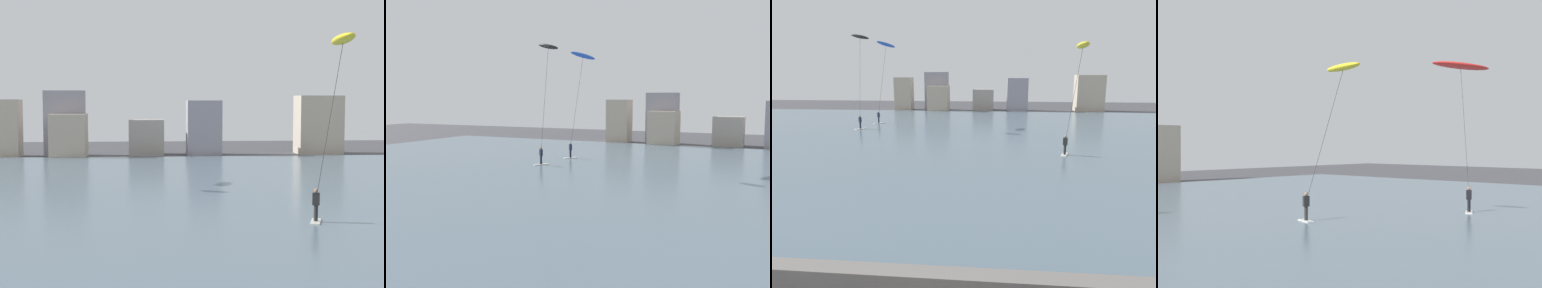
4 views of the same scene
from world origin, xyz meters
TOP-DOWN VIEW (x-y plane):
  - seawall_barrier at (0.00, 3.71)m, footprint 60.00×0.70m
  - water_bay at (0.00, 30.41)m, footprint 84.00×52.00m
  - far_shore_buildings at (0.84, 58.78)m, footprint 38.02×5.39m
  - kitesurfer_blue at (-12.80, 39.08)m, footprint 3.45×2.48m
  - kitesurfer_yellow at (7.62, 20.66)m, footprint 1.20×4.54m
  - kitesurfer_black at (-14.74, 35.74)m, footprint 2.80×3.13m

SIDE VIEW (x-z plane):
  - water_bay at x=0.00m, z-range 0.00..0.10m
  - seawall_barrier at x=0.00m, z-range 0.00..0.86m
  - far_shore_buildings at x=0.84m, z-range -0.60..6.40m
  - kitesurfer_yellow at x=7.62m, z-range 3.03..11.84m
  - kitesurfer_blue at x=-12.80m, z-range 3.67..14.44m
  - kitesurfer_black at x=-14.74m, z-range 3.95..15.39m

